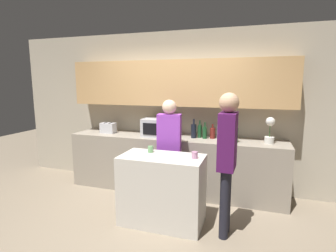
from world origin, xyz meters
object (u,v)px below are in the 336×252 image
(bottle_0, at_px, (194,131))
(bottle_6, at_px, (230,133))
(microwave, at_px, (159,127))
(person_left, at_px, (169,144))
(toaster, at_px, (108,128))
(cup_0, at_px, (151,149))
(person_center, at_px, (227,152))
(bottle_1, at_px, (200,131))
(bottle_5, at_px, (225,132))
(bottle_7, at_px, (235,135))
(bottle_4, at_px, (219,132))
(potted_plant, at_px, (270,130))
(bottle_2, at_px, (205,132))
(bottle_3, at_px, (213,133))
(cup_1, at_px, (195,155))

(bottle_0, distance_m, bottle_6, 0.59)
(microwave, height_order, person_left, person_left)
(toaster, xyz_separation_m, bottle_0, (1.57, 0.04, 0.03))
(cup_0, relative_size, person_center, 0.05)
(bottle_0, xyz_separation_m, bottle_6, (0.58, -0.06, 0.00))
(microwave, bearing_deg, bottle_1, 8.19)
(bottle_0, distance_m, bottle_5, 0.50)
(bottle_1, xyz_separation_m, cup_0, (-0.47, -1.01, -0.10))
(toaster, xyz_separation_m, bottle_7, (2.24, -0.08, 0.03))
(bottle_4, height_order, bottle_7, bottle_4)
(bottle_6, relative_size, person_center, 0.19)
(potted_plant, distance_m, bottle_2, 0.98)
(potted_plant, xyz_separation_m, bottle_3, (-0.86, 0.10, -0.11))
(bottle_5, distance_m, cup_1, 1.13)
(bottle_0, xyz_separation_m, cup_0, (-0.38, -0.96, -0.11))
(bottle_3, xyz_separation_m, cup_1, (-0.05, -1.12, -0.08))
(potted_plant, relative_size, bottle_6, 1.24)
(bottle_1, xyz_separation_m, bottle_4, (0.31, 0.01, 0.01))
(toaster, height_order, bottle_1, bottle_1)
(toaster, bearing_deg, microwave, -0.09)
(bottle_3, relative_size, person_left, 0.15)
(person_center, bearing_deg, bottle_2, 24.58)
(microwave, distance_m, bottle_7, 1.27)
(bottle_3, height_order, cup_0, bottle_3)
(bottle_2, relative_size, bottle_4, 0.86)
(bottle_5, bearing_deg, cup_0, -131.47)
(bottle_1, bearing_deg, bottle_3, 0.44)
(bottle_0, xyz_separation_m, bottle_2, (0.18, 0.01, -0.02))
(bottle_1, xyz_separation_m, person_left, (-0.34, -0.60, -0.11))
(potted_plant, xyz_separation_m, bottle_4, (-0.76, 0.10, -0.08))
(bottle_3, bearing_deg, bottle_4, 2.31)
(microwave, xyz_separation_m, bottle_7, (1.26, -0.08, -0.03))
(bottle_0, bearing_deg, bottle_5, 3.55)
(potted_plant, height_order, cup_1, potted_plant)
(microwave, height_order, bottle_7, bottle_7)
(cup_1, relative_size, person_left, 0.05)
(person_left, bearing_deg, bottle_2, -135.57)
(bottle_6, bearing_deg, bottle_0, 174.40)
(bottle_4, distance_m, bottle_6, 0.22)
(bottle_0, xyz_separation_m, bottle_7, (0.67, -0.12, -0.00))
(potted_plant, height_order, person_left, person_left)
(bottle_6, relative_size, cup_1, 3.81)
(bottle_5, bearing_deg, bottle_6, -46.84)
(bottle_7, relative_size, person_center, 0.18)
(bottle_0, bearing_deg, cup_0, -111.43)
(bottle_6, height_order, person_left, person_left)
(bottle_7, xyz_separation_m, person_center, (-0.03, -1.00, -0.02))
(cup_0, bearing_deg, toaster, 142.32)
(bottle_0, bearing_deg, bottle_4, 8.29)
(cup_1, bearing_deg, bottle_7, 65.78)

